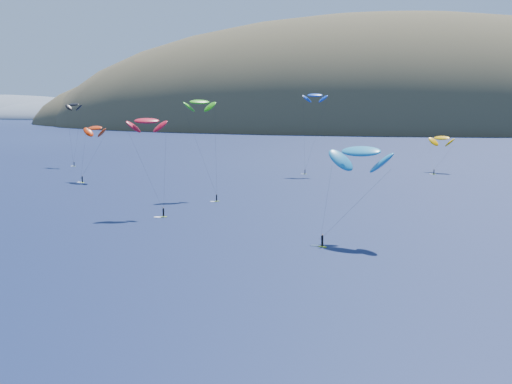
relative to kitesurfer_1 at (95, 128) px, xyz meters
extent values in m
ellipsoid|color=#3D3526|center=(79.54, 399.34, -28.63)|extent=(600.00, 300.00, 210.00)
ellipsoid|color=#3D3526|center=(-80.46, 429.34, -23.23)|extent=(340.00, 240.00, 120.00)
ellipsoid|color=slate|center=(-280.46, 559.34, -18.67)|extent=(240.00, 180.00, 44.00)
cube|color=#CBFE1C|center=(-1.49, -6.83, -15.98)|extent=(1.59, 1.07, 0.09)
cylinder|color=black|center=(-1.49, -6.83, -15.01)|extent=(0.36, 0.36, 1.65)
sphere|color=#8C6047|center=(-1.49, -6.83, -14.06)|extent=(0.28, 0.28, 0.28)
ellipsoid|color=red|center=(0.00, 0.02, 0.04)|extent=(9.81, 7.55, 4.96)
cube|color=#CBFE1C|center=(47.64, -35.29, -15.99)|extent=(1.33, 1.10, 0.07)
cylinder|color=black|center=(47.64, -35.29, -15.14)|extent=(0.32, 0.32, 1.45)
sphere|color=#8C6047|center=(47.64, -35.29, -14.30)|extent=(0.24, 0.24, 0.24)
ellipsoid|color=green|center=(40.94, -26.38, 8.30)|extent=(8.88, 7.82, 4.56)
cube|color=#CBFE1C|center=(60.77, 29.88, -15.99)|extent=(1.29, 0.55, 0.07)
cylinder|color=black|center=(60.77, 29.88, -15.21)|extent=(0.29, 0.29, 1.33)
sphere|color=#8C6047|center=(60.77, 29.88, -14.44)|extent=(0.22, 0.22, 0.22)
ellipsoid|color=#0A38B5|center=(63.58, 32.11, 9.97)|extent=(8.20, 4.78, 4.31)
cube|color=#CBFE1C|center=(79.15, -82.85, -15.98)|extent=(1.70, 1.16, 0.09)
cylinder|color=black|center=(79.15, -82.85, -14.94)|extent=(0.39, 0.39, 1.77)
sphere|color=#8C6047|center=(79.15, -82.85, -13.91)|extent=(0.30, 0.30, 0.30)
ellipsoid|color=#1C83B9|center=(85.05, -75.07, 0.10)|extent=(13.30, 10.38, 6.73)
cube|color=#CBFE1C|center=(42.21, -59.56, -15.98)|extent=(1.62, 1.04, 0.09)
cylinder|color=black|center=(42.21, -59.56, -15.00)|extent=(0.37, 0.37, 1.68)
sphere|color=#8C6047|center=(42.21, -59.56, -14.03)|extent=(0.28, 0.28, 0.28)
ellipsoid|color=red|center=(37.29, -55.33, 4.48)|extent=(9.26, 6.93, 4.68)
cube|color=#CBFE1C|center=(102.73, 37.52, -15.99)|extent=(1.33, 1.09, 0.07)
cylinder|color=black|center=(102.73, 37.52, -15.14)|extent=(0.32, 0.32, 1.44)
sphere|color=#8C6047|center=(102.73, 37.52, -14.31)|extent=(0.24, 0.24, 0.24)
ellipsoid|color=#FCAE00|center=(105.34, 47.27, -4.51)|extent=(10.02, 8.78, 5.14)
cube|color=#CBFE1C|center=(-26.09, 38.45, -15.99)|extent=(1.34, 0.75, 0.07)
cylinder|color=black|center=(-26.09, 38.45, -15.18)|extent=(0.30, 0.30, 1.38)
sphere|color=#8C6047|center=(-26.09, 38.45, -14.38)|extent=(0.23, 0.23, 0.23)
ellipsoid|color=black|center=(-27.46, 42.78, 6.51)|extent=(7.90, 5.40, 4.03)
camera|label=1|loc=(92.35, -203.70, 10.20)|focal=50.00mm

